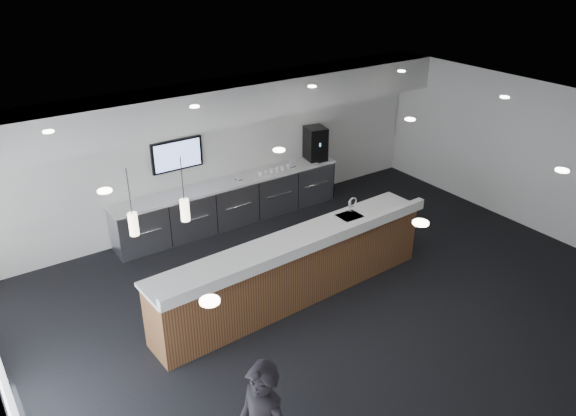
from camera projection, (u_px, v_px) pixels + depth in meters
ground at (341, 306)px, 9.24m from camera, size 10.00×10.00×0.00m
ceiling at (350, 131)px, 7.92m from camera, size 10.00×8.00×0.02m
back_wall at (221, 151)px, 11.54m from camera, size 10.00×0.02×3.00m
right_wall at (540, 159)px, 11.12m from camera, size 0.02×8.00×3.00m
soffit_bulkhead at (229, 101)px, 10.71m from camera, size 10.00×0.90×0.70m
alcove_panel at (221, 147)px, 11.48m from camera, size 9.80×0.06×1.40m
back_credenza at (231, 202)px, 11.72m from camera, size 5.06×0.66×0.95m
wall_tv at (177, 155)px, 10.90m from camera, size 1.05×0.08×0.62m
pendant_left at (173, 200)px, 7.62m from camera, size 0.12×0.12×0.30m
pendant_right at (123, 213)px, 7.27m from camera, size 0.12×0.12×0.30m
ceiling_can_lights at (350, 133)px, 7.93m from camera, size 7.00×5.00×0.02m
service_counter at (295, 268)px, 9.20m from camera, size 5.16×1.10×1.49m
coffee_machine at (315, 143)px, 12.50m from camera, size 0.51×0.59×0.74m
info_sign_left at (239, 176)px, 11.50m from camera, size 0.15×0.05×0.20m
info_sign_right at (293, 162)px, 12.15m from camera, size 0.17×0.04×0.23m
cup_0 at (288, 167)px, 12.09m from camera, size 0.10×0.10×0.09m
cup_1 at (282, 168)px, 12.02m from camera, size 0.14×0.14×0.09m
cup_2 at (277, 170)px, 11.95m from camera, size 0.12×0.12×0.09m
cup_3 at (272, 171)px, 11.88m from camera, size 0.13×0.13×0.09m
cup_4 at (266, 172)px, 11.81m from camera, size 0.14×0.14×0.09m
cup_5 at (260, 174)px, 11.73m from camera, size 0.11×0.11×0.09m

